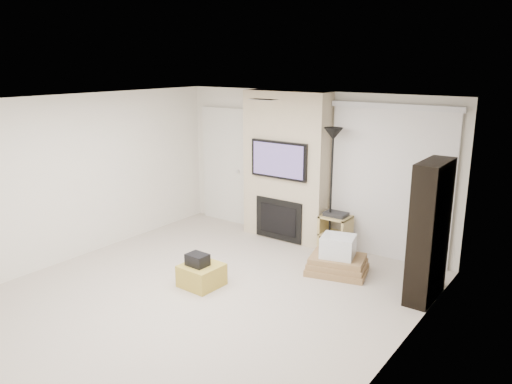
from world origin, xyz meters
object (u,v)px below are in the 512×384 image
Objects in this scene: floor_lamp at (332,155)px; box_stack at (337,259)px; ottoman at (202,275)px; av_stand at (335,231)px; bookshelf at (429,231)px.

box_stack is at bearing -53.94° from floor_lamp.
floor_lamp is 1.59m from box_stack.
av_stand is at bearing 67.73° from ottoman.
bookshelf is (2.56, 1.42, 0.75)m from ottoman.
av_stand is 0.84m from box_stack.
ottoman is 0.76× the size of av_stand.
floor_lamp reaches higher than av_stand.
av_stand is 0.68× the size of box_stack.
box_stack is (0.41, -0.72, -0.13)m from av_stand.
bookshelf reaches higher than box_stack.
floor_lamp is at bearing -146.96° from av_stand.
av_stand is 0.37× the size of bookshelf.
box_stack is 1.44m from bookshelf.
box_stack is 0.54× the size of bookshelf.
av_stand is at bearing 33.04° from floor_lamp.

